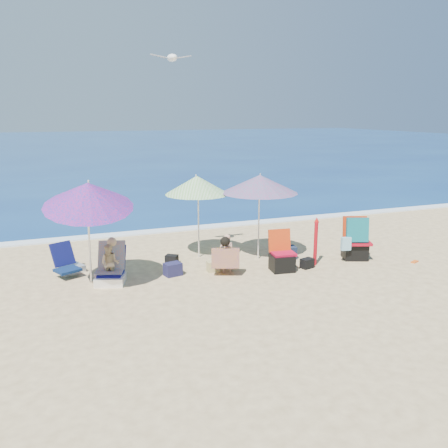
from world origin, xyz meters
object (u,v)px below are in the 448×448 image
object	(u,v)px
umbrella_striped	(197,185)
chair_rainbow	(111,272)
umbrella_turquoise	(260,184)
person_left	(111,263)
camp_chair_left	(282,259)
chair_navy	(68,265)
camp_chair_right	(355,244)
person_center	(226,255)
furled_umbrella	(316,239)
seagull	(172,58)
umbrella_blue	(88,195)

from	to	relation	value
umbrella_striped	chair_rainbow	size ratio (longest dim) A/B	2.15
umbrella_turquoise	chair_rainbow	world-z (taller)	umbrella_turquoise
umbrella_turquoise	person_left	xyz separation A→B (m)	(-3.66, -0.38, -1.45)
camp_chair_left	person_left	distance (m)	3.83
chair_rainbow	camp_chair_left	size ratio (longest dim) A/B	1.06
umbrella_turquoise	umbrella_striped	size ratio (longest dim) A/B	1.01
chair_rainbow	umbrella_turquoise	bearing A→B (deg)	6.16
chair_navy	camp_chair_right	size ratio (longest dim) A/B	0.88
camp_chair_right	person_center	distance (m)	3.37
chair_navy	person_center	xyz separation A→B (m)	(3.32, -1.29, 0.25)
furled_umbrella	chair_navy	world-z (taller)	furled_umbrella
umbrella_striped	seagull	world-z (taller)	seagull
furled_umbrella	chair_navy	bearing A→B (deg)	165.35
umbrella_blue	seagull	bearing A→B (deg)	23.75
umbrella_striped	furled_umbrella	size ratio (longest dim) A/B	1.81
umbrella_striped	person_left	size ratio (longest dim) A/B	2.25
furled_umbrella	chair_rainbow	distance (m)	4.77
camp_chair_right	camp_chair_left	bearing A→B (deg)	-176.66
camp_chair_left	person_center	size ratio (longest dim) A/B	1.02
chair_rainbow	person_center	world-z (taller)	person_center
umbrella_blue	chair_navy	bearing A→B (deg)	108.67
umbrella_blue	furled_umbrella	bearing A→B (deg)	-1.92
umbrella_blue	umbrella_striped	bearing A→B (deg)	27.32
camp_chair_right	person_center	bearing A→B (deg)	178.12
camp_chair_left	person_left	bearing A→B (deg)	170.35
umbrella_blue	camp_chair_right	size ratio (longest dim) A/B	2.22
furled_umbrella	person_center	world-z (taller)	furled_umbrella
chair_navy	camp_chair_right	world-z (taller)	camp_chair_right
umbrella_blue	camp_chair_right	distance (m)	6.46
person_center	person_left	xyz separation A→B (m)	(-2.49, 0.41, -0.01)
camp_chair_left	seagull	distance (m)	5.05
umbrella_turquoise	umbrella_blue	distance (m)	4.14
umbrella_blue	person_left	world-z (taller)	umbrella_blue
umbrella_turquoise	seagull	bearing A→B (deg)	177.13
camp_chair_right	person_left	world-z (taller)	camp_chair_right
person_center	umbrella_blue	bearing A→B (deg)	179.66
umbrella_turquoise	seagull	size ratio (longest dim) A/B	2.37
umbrella_turquoise	chair_navy	xyz separation A→B (m)	(-4.49, 0.50, -1.68)
furled_umbrella	chair_navy	distance (m)	5.74
umbrella_turquoise	camp_chair_left	world-z (taller)	umbrella_turquoise
chair_navy	person_left	world-z (taller)	person_left
chair_rainbow	camp_chair_right	size ratio (longest dim) A/B	0.90
camp_chair_left	furled_umbrella	bearing A→B (deg)	4.82
seagull	umbrella_striped	bearing A→B (deg)	36.48
furled_umbrella	person_left	size ratio (longest dim) A/B	1.24
person_left	umbrella_blue	bearing A→B (deg)	-135.82
camp_chair_left	camp_chair_right	distance (m)	2.10
umbrella_turquoise	person_center	world-z (taller)	umbrella_turquoise
chair_rainbow	person_center	xyz separation A→B (m)	(2.50, -0.39, 0.22)
furled_umbrella	person_left	world-z (taller)	furled_umbrella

